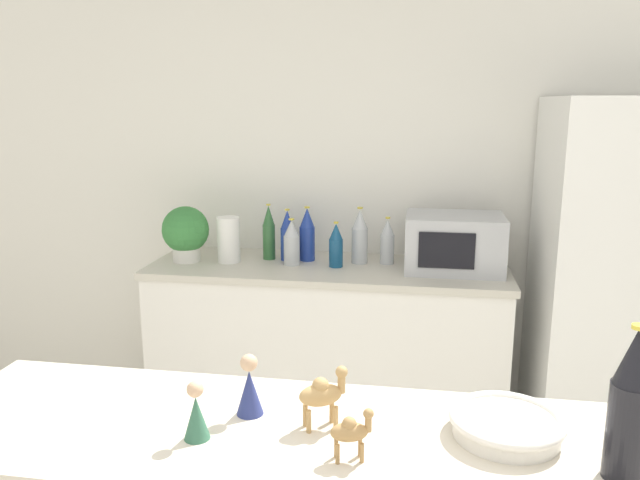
% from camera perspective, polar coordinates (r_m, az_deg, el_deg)
% --- Properties ---
extents(wall_back, '(8.00, 0.06, 2.55)m').
position_cam_1_polar(wall_back, '(3.46, 6.34, 4.89)').
color(wall_back, white).
rests_on(wall_back, ground_plane).
extents(back_counter, '(1.84, 0.63, 0.90)m').
position_cam_1_polar(back_counter, '(3.38, 0.69, -9.70)').
color(back_counter, white).
rests_on(back_counter, ground_plane).
extents(refrigerator, '(0.91, 0.74, 1.75)m').
position_cam_1_polar(refrigerator, '(3.29, 27.15, -3.89)').
color(refrigerator, white).
rests_on(refrigerator, ground_plane).
extents(potted_plant, '(0.25, 0.25, 0.29)m').
position_cam_1_polar(potted_plant, '(3.36, -12.19, 0.72)').
color(potted_plant, silver).
rests_on(potted_plant, back_counter).
extents(paper_towel_roll, '(0.12, 0.12, 0.24)m').
position_cam_1_polar(paper_towel_roll, '(3.31, -8.35, 0.04)').
color(paper_towel_roll, white).
rests_on(paper_towel_roll, back_counter).
extents(microwave, '(0.48, 0.37, 0.28)m').
position_cam_1_polar(microwave, '(3.19, 12.16, -0.23)').
color(microwave, '#B2B5BA').
rests_on(microwave, back_counter).
extents(back_bottle_0, '(0.08, 0.08, 0.29)m').
position_cam_1_polar(back_bottle_0, '(3.31, -1.18, 0.48)').
color(back_bottle_0, navy).
rests_on(back_bottle_0, back_counter).
extents(back_bottle_1, '(0.08, 0.08, 0.30)m').
position_cam_1_polar(back_bottle_1, '(3.26, 3.65, 0.33)').
color(back_bottle_1, '#B2B7BC').
rests_on(back_bottle_1, back_counter).
extents(back_bottle_2, '(0.08, 0.08, 0.24)m').
position_cam_1_polar(back_bottle_2, '(3.22, -2.61, -0.26)').
color(back_bottle_2, '#B2B7BC').
rests_on(back_bottle_2, back_counter).
extents(back_bottle_3, '(0.07, 0.07, 0.23)m').
position_cam_1_polar(back_bottle_3, '(3.18, 1.47, -0.51)').
color(back_bottle_3, navy).
rests_on(back_bottle_3, back_counter).
extents(back_bottle_4, '(0.07, 0.07, 0.28)m').
position_cam_1_polar(back_bottle_4, '(3.32, -3.00, 0.39)').
color(back_bottle_4, navy).
rests_on(back_bottle_4, back_counter).
extents(back_bottle_5, '(0.07, 0.07, 0.25)m').
position_cam_1_polar(back_bottle_5, '(3.26, 6.17, -0.14)').
color(back_bottle_5, '#B2B7BC').
rests_on(back_bottle_5, back_counter).
extents(back_bottle_6, '(0.07, 0.07, 0.30)m').
position_cam_1_polar(back_bottle_6, '(3.34, -4.70, 0.66)').
color(back_bottle_6, '#2D6033').
rests_on(back_bottle_6, back_counter).
extents(wine_bottle, '(0.08, 0.08, 0.32)m').
position_cam_1_polar(wine_bottle, '(1.36, 26.49, -13.48)').
color(wine_bottle, black).
rests_on(wine_bottle, bar_counter).
extents(fruit_bowl, '(0.25, 0.25, 0.05)m').
position_cam_1_polar(fruit_bowl, '(1.48, 16.68, -15.84)').
color(fruit_bowl, white).
rests_on(fruit_bowl, bar_counter).
extents(camel_figurine, '(0.09, 0.06, 0.11)m').
position_cam_1_polar(camel_figurine, '(1.32, 2.86, -17.01)').
color(camel_figurine, '#A87F4C').
rests_on(camel_figurine, bar_counter).
extents(camel_figurine_second, '(0.11, 0.09, 0.14)m').
position_cam_1_polar(camel_figurine_second, '(1.43, 0.24, -13.84)').
color(camel_figurine_second, tan).
rests_on(camel_figurine_second, bar_counter).
extents(wise_man_figurine_crimson, '(0.06, 0.06, 0.15)m').
position_cam_1_polar(wise_man_figurine_crimson, '(1.50, -6.46, -13.34)').
color(wise_man_figurine_crimson, navy).
rests_on(wise_man_figurine_crimson, bar_counter).
extents(wise_man_figurine_purple, '(0.06, 0.06, 0.13)m').
position_cam_1_polar(wise_man_figurine_purple, '(1.42, -11.25, -15.34)').
color(wise_man_figurine_purple, '#33664C').
rests_on(wise_man_figurine_purple, bar_counter).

